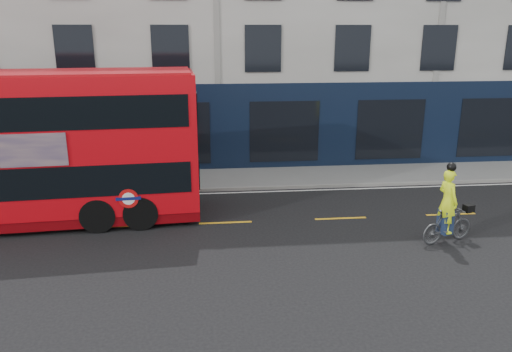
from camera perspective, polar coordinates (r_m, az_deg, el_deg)
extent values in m
plane|color=black|center=(15.66, -3.29, -7.38)|extent=(120.00, 120.00, 0.00)
cube|color=slate|center=(21.74, -4.06, -0.32)|extent=(60.00, 3.00, 0.12)
cube|color=gray|center=(20.31, -3.92, -1.53)|extent=(60.00, 0.12, 0.13)
cube|color=beige|center=(27.35, -4.85, 18.86)|extent=(50.00, 10.00, 15.00)
cube|color=black|center=(22.72, -4.28, 5.44)|extent=(50.00, 0.08, 4.00)
cube|color=silver|center=(20.04, -3.89, -1.95)|extent=(58.00, 0.10, 0.01)
cube|color=red|center=(18.14, -26.95, 3.26)|extent=(12.58, 3.69, 4.46)
cube|color=#650408|center=(18.76, -26.01, -3.87)|extent=(12.58, 3.63, 0.34)
cube|color=black|center=(18.36, -26.55, 0.27)|extent=(12.09, 3.70, 1.02)
cube|color=black|center=(17.56, -6.77, 1.25)|extent=(0.22, 2.54, 1.02)
cube|color=black|center=(17.13, -7.01, 8.19)|extent=(0.22, 2.54, 1.02)
cylinder|color=red|center=(16.41, -14.38, -2.52)|extent=(0.63, 0.06, 0.63)
cylinder|color=white|center=(16.40, -14.38, -2.53)|extent=(0.41, 0.05, 0.41)
cube|color=#0C1459|center=(16.40, -14.38, -2.53)|extent=(0.79, 0.08, 0.10)
cylinder|color=black|center=(17.93, -12.85, -2.70)|extent=(1.33, 2.94, 1.13)
cylinder|color=black|center=(18.06, -17.14, -2.89)|extent=(1.33, 2.94, 1.13)
imported|color=#46474B|center=(16.40, 21.04, -5.31)|extent=(1.89, 1.00, 1.09)
imported|color=#D0ED16|center=(16.06, 21.05, -2.70)|extent=(0.65, 0.82, 1.96)
cube|color=black|center=(16.76, 23.13, -3.41)|extent=(0.35, 0.31, 0.23)
cube|color=#1B2949|center=(16.28, 20.81, -4.89)|extent=(0.42, 0.48, 0.75)
sphere|color=black|center=(15.76, 21.45, 0.97)|extent=(0.28, 0.28, 0.28)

